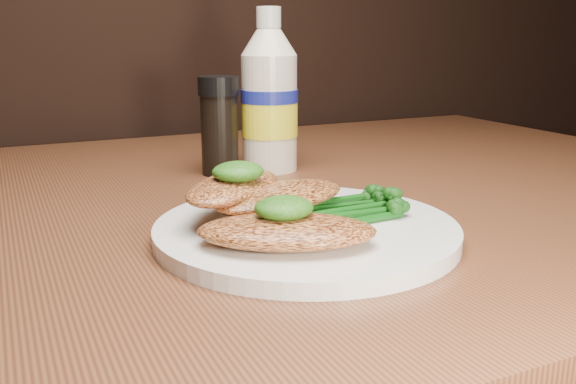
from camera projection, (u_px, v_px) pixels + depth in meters
name	position (u px, v px, depth m)	size (l,w,h in m)	color
plate	(306.00, 230.00, 0.52)	(0.25, 0.25, 0.01)	white
chicken_front	(287.00, 231.00, 0.46)	(0.14, 0.07, 0.02)	#C97640
chicken_mid	(281.00, 196.00, 0.53)	(0.13, 0.07, 0.02)	#C97640
chicken_back	(233.00, 187.00, 0.53)	(0.12, 0.06, 0.02)	#C97640
pesto_front	(284.00, 208.00, 0.47)	(0.05, 0.04, 0.02)	#143608
pesto_back	(238.00, 172.00, 0.52)	(0.04, 0.04, 0.02)	#143608
broccolini_bundle	(343.00, 204.00, 0.54)	(0.12, 0.10, 0.02)	#104B11
mayo_bottle	(269.00, 91.00, 0.75)	(0.07, 0.07, 0.20)	silver
pepper_grinder	(219.00, 126.00, 0.74)	(0.05, 0.05, 0.12)	black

